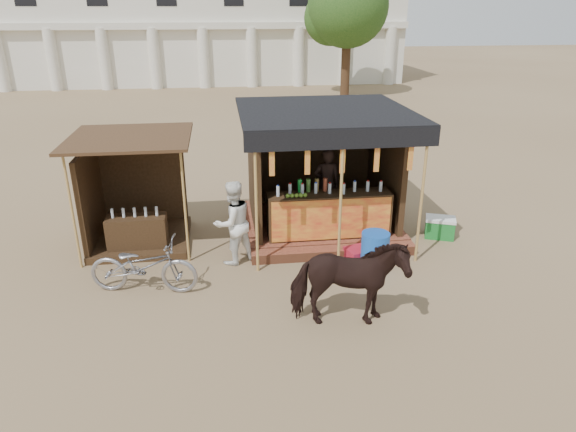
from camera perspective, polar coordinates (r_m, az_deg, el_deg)
The scene contains 11 objects.
ground at distance 8.82m, azimuth 1.40°, elevation -10.57°, with size 120.00×120.00×0.00m, color #846B4C.
main_stall at distance 11.53m, azimuth 3.82°, elevation 3.18°, with size 3.60×3.61×2.78m.
secondary_stall at distance 11.43m, azimuth -17.08°, elevation 1.13°, with size 2.40×2.40×2.38m.
cow at distance 8.16m, azimuth 6.67°, elevation -7.44°, with size 0.82×1.80×1.52m, color black.
motorbike at distance 9.51m, azimuth -15.77°, elevation -5.35°, with size 0.68×1.94×1.02m, color gray.
bystander at distance 10.11m, azimuth -6.14°, elevation -0.75°, with size 0.83×0.64×1.70m, color white.
blue_barrel at distance 10.13m, azimuth 9.62°, elevation -3.86°, with size 0.55×0.55×0.75m, color blue.
red_crate at distance 10.46m, azimuth 7.66°, elevation -4.32°, with size 0.41×0.43×0.28m, color #A71B30.
cooler at distance 11.89m, azimuth 16.51°, elevation -1.21°, with size 0.76×0.64×0.46m.
background_building at distance 37.28m, azimuth -9.46°, elevation 20.74°, with size 26.00×7.45×8.18m.
tree at distance 30.28m, azimuth 6.22°, elevation 21.85°, with size 4.50×4.40×7.00m.
Camera 1 is at (-1.19, -7.32, 4.78)m, focal length 32.00 mm.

